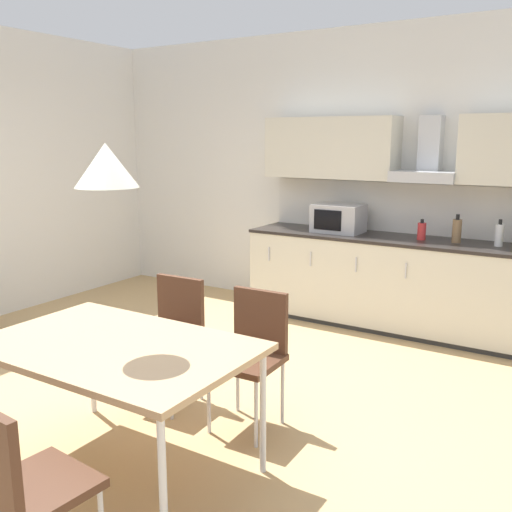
{
  "coord_description": "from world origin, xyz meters",
  "views": [
    {
      "loc": [
        2.48,
        -2.68,
        1.82
      ],
      "look_at": [
        0.41,
        0.67,
        1.0
      ],
      "focal_mm": 40.0,
      "sensor_mm": 36.0,
      "label": 1
    }
  ],
  "objects_px": {
    "chair_far_right": "(253,345)",
    "bottle_brown": "(457,231)",
    "microwave": "(338,218)",
    "bottle_red": "(422,231)",
    "chair_far_left": "(173,327)",
    "chair_near_right": "(17,479)",
    "pendant_lamp": "(106,165)",
    "dining_table": "(116,352)",
    "bottle_white": "(499,235)"
  },
  "relations": [
    {
      "from": "microwave",
      "to": "bottle_brown",
      "type": "bearing_deg",
      "value": 1.38
    },
    {
      "from": "bottle_white",
      "to": "chair_near_right",
      "type": "height_order",
      "value": "bottle_white"
    },
    {
      "from": "microwave",
      "to": "bottle_red",
      "type": "height_order",
      "value": "microwave"
    },
    {
      "from": "chair_far_left",
      "to": "chair_far_right",
      "type": "distance_m",
      "value": 0.66
    },
    {
      "from": "dining_table",
      "to": "pendant_lamp",
      "type": "bearing_deg",
      "value": -75.96
    },
    {
      "from": "chair_far_right",
      "to": "chair_near_right",
      "type": "bearing_deg",
      "value": -90.16
    },
    {
      "from": "bottle_brown",
      "to": "dining_table",
      "type": "bearing_deg",
      "value": -107.51
    },
    {
      "from": "chair_far_left",
      "to": "chair_far_right",
      "type": "relative_size",
      "value": 1.0
    },
    {
      "from": "chair_far_left",
      "to": "chair_near_right",
      "type": "relative_size",
      "value": 1.0
    },
    {
      "from": "microwave",
      "to": "chair_near_right",
      "type": "height_order",
      "value": "microwave"
    },
    {
      "from": "chair_far_left",
      "to": "chair_near_right",
      "type": "distance_m",
      "value": 1.82
    },
    {
      "from": "chair_far_right",
      "to": "bottle_red",
      "type": "bearing_deg",
      "value": 80.84
    },
    {
      "from": "bottle_white",
      "to": "chair_far_left",
      "type": "bearing_deg",
      "value": -125.53
    },
    {
      "from": "microwave",
      "to": "chair_far_left",
      "type": "xyz_separation_m",
      "value": [
        -0.2,
        -2.33,
        -0.5
      ]
    },
    {
      "from": "bottle_brown",
      "to": "chair_near_right",
      "type": "bearing_deg",
      "value": -99.68
    },
    {
      "from": "microwave",
      "to": "bottle_brown",
      "type": "distance_m",
      "value": 1.14
    },
    {
      "from": "chair_far_left",
      "to": "pendant_lamp",
      "type": "relative_size",
      "value": 2.72
    },
    {
      "from": "dining_table",
      "to": "chair_far_left",
      "type": "height_order",
      "value": "chair_far_left"
    },
    {
      "from": "bottle_brown",
      "to": "chair_far_right",
      "type": "xyz_separation_m",
      "value": [
        -0.69,
        -2.36,
        -0.47
      ]
    },
    {
      "from": "chair_far_left",
      "to": "pendant_lamp",
      "type": "xyz_separation_m",
      "value": [
        0.33,
        -0.85,
        1.15
      ]
    },
    {
      "from": "chair_far_right",
      "to": "bottle_brown",
      "type": "bearing_deg",
      "value": 73.74
    },
    {
      "from": "bottle_brown",
      "to": "chair_near_right",
      "type": "height_order",
      "value": "bottle_brown"
    },
    {
      "from": "bottle_white",
      "to": "bottle_brown",
      "type": "xyz_separation_m",
      "value": [
        -0.35,
        -0.02,
        0.01
      ]
    },
    {
      "from": "bottle_red",
      "to": "bottle_brown",
      "type": "bearing_deg",
      "value": 3.0
    },
    {
      "from": "bottle_red",
      "to": "pendant_lamp",
      "type": "bearing_deg",
      "value": -102.41
    },
    {
      "from": "chair_far_left",
      "to": "chair_near_right",
      "type": "height_order",
      "value": "same"
    },
    {
      "from": "bottle_white",
      "to": "chair_far_right",
      "type": "bearing_deg",
      "value": -113.67
    },
    {
      "from": "bottle_brown",
      "to": "dining_table",
      "type": "height_order",
      "value": "bottle_brown"
    },
    {
      "from": "bottle_brown",
      "to": "bottle_white",
      "type": "bearing_deg",
      "value": 3.13
    },
    {
      "from": "chair_near_right",
      "to": "bottle_brown",
      "type": "bearing_deg",
      "value": 80.32
    },
    {
      "from": "microwave",
      "to": "chair_far_left",
      "type": "bearing_deg",
      "value": -94.95
    },
    {
      "from": "dining_table",
      "to": "chair_far_right",
      "type": "distance_m",
      "value": 0.93
    },
    {
      "from": "bottle_red",
      "to": "chair_near_right",
      "type": "height_order",
      "value": "bottle_red"
    },
    {
      "from": "microwave",
      "to": "bottle_white",
      "type": "distance_m",
      "value": 1.5
    },
    {
      "from": "microwave",
      "to": "pendant_lamp",
      "type": "height_order",
      "value": "pendant_lamp"
    },
    {
      "from": "bottle_white",
      "to": "bottle_brown",
      "type": "distance_m",
      "value": 0.36
    },
    {
      "from": "bottle_white",
      "to": "dining_table",
      "type": "xyz_separation_m",
      "value": [
        -1.37,
        -3.23,
        -0.29
      ]
    },
    {
      "from": "bottle_brown",
      "to": "microwave",
      "type": "bearing_deg",
      "value": -178.62
    },
    {
      "from": "microwave",
      "to": "pendant_lamp",
      "type": "relative_size",
      "value": 1.5
    },
    {
      "from": "dining_table",
      "to": "chair_far_left",
      "type": "distance_m",
      "value": 0.93
    },
    {
      "from": "bottle_red",
      "to": "dining_table",
      "type": "bearing_deg",
      "value": -102.41
    },
    {
      "from": "chair_far_left",
      "to": "chair_far_right",
      "type": "height_order",
      "value": "same"
    },
    {
      "from": "microwave",
      "to": "bottle_red",
      "type": "xyz_separation_m",
      "value": [
        0.83,
        0.01,
        -0.06
      ]
    },
    {
      "from": "microwave",
      "to": "bottle_brown",
      "type": "xyz_separation_m",
      "value": [
        1.14,
        0.03,
        -0.03
      ]
    },
    {
      "from": "chair_far_left",
      "to": "microwave",
      "type": "bearing_deg",
      "value": 85.05
    },
    {
      "from": "bottle_red",
      "to": "chair_far_right",
      "type": "xyz_separation_m",
      "value": [
        -0.38,
        -2.34,
        -0.44
      ]
    },
    {
      "from": "bottle_white",
      "to": "pendant_lamp",
      "type": "xyz_separation_m",
      "value": [
        -1.37,
        -3.23,
        0.69
      ]
    },
    {
      "from": "bottle_white",
      "to": "dining_table",
      "type": "distance_m",
      "value": 3.52
    },
    {
      "from": "bottle_red",
      "to": "dining_table",
      "type": "distance_m",
      "value": 3.28
    },
    {
      "from": "bottle_red",
      "to": "chair_far_right",
      "type": "relative_size",
      "value": 0.22
    }
  ]
}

